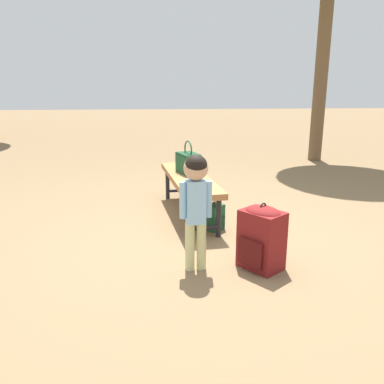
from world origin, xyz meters
The scene contains 6 objects.
ground_plane centered at (0.00, 0.00, 0.00)m, with size 40.00×40.00×0.00m, color brown.
park_bench centered at (-0.82, -0.11, 0.39)m, with size 1.64×0.60×0.45m.
handbag centered at (-0.95, -0.12, 0.58)m, with size 0.36×0.28×0.37m.
child_standing centered at (0.53, -0.17, 0.61)m, with size 0.19×0.25×0.92m.
backpack_large centered at (0.54, 0.35, 0.27)m, with size 0.40×0.38×0.54m.
backpack_small centered at (-0.34, 0.10, 0.15)m, with size 0.22×0.22×0.30m.
Camera 1 is at (3.40, -0.44, 1.42)m, focal length 37.18 mm.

